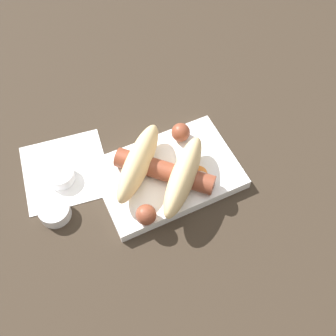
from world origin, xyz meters
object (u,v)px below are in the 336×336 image
object	(u,v)px
sausage	(164,171)
condiment_cup_near	(60,176)
food_tray	(168,174)
bread_roll	(161,169)
condiment_cup_far	(55,212)

from	to	relation	value
sausage	condiment_cup_near	xyz separation A→B (m)	(-0.16, 0.08, -0.03)
food_tray	bread_roll	bearing A→B (deg)	-154.44
condiment_cup_far	food_tray	bearing A→B (deg)	-4.01
condiment_cup_far	sausage	bearing A→B (deg)	-6.15
bread_roll	sausage	distance (m)	0.02
bread_roll	condiment_cup_near	xyz separation A→B (m)	(-0.15, 0.08, -0.04)
food_tray	condiment_cup_far	bearing A→B (deg)	175.99
bread_roll	food_tray	bearing A→B (deg)	25.56
condiment_cup_near	condiment_cup_far	distance (m)	0.07
sausage	condiment_cup_near	distance (m)	0.18
sausage	condiment_cup_far	distance (m)	0.19
condiment_cup_near	sausage	bearing A→B (deg)	-27.54
food_tray	sausage	xyz separation A→B (m)	(-0.01, -0.01, 0.03)
condiment_cup_near	condiment_cup_far	bearing A→B (deg)	-114.42
bread_roll	condiment_cup_near	bearing A→B (deg)	150.79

